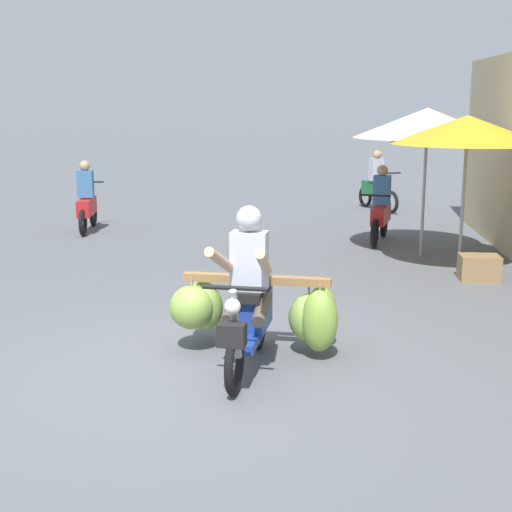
% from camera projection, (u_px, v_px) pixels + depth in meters
% --- Properties ---
extents(ground_plane, '(120.00, 120.00, 0.00)m').
position_uv_depth(ground_plane, '(174.00, 375.00, 6.74)').
color(ground_plane, '#56595E').
extents(motorbike_main_loaded, '(1.73, 1.84, 1.58)m').
position_uv_depth(motorbike_main_loaded, '(254.00, 307.00, 7.09)').
color(motorbike_main_loaded, black).
rests_on(motorbike_main_loaded, ground).
extents(motorbike_distant_ahead_left, '(0.50, 1.62, 1.40)m').
position_uv_depth(motorbike_distant_ahead_left, '(87.00, 203.00, 13.98)').
color(motorbike_distant_ahead_left, black).
rests_on(motorbike_distant_ahead_left, ground).
extents(motorbike_distant_ahead_right, '(0.62, 1.59, 1.40)m').
position_uv_depth(motorbike_distant_ahead_right, '(381.00, 211.00, 13.00)').
color(motorbike_distant_ahead_right, black).
rests_on(motorbike_distant_ahead_right, ground).
extents(motorbike_distant_far_ahead, '(0.89, 1.46, 1.40)m').
position_uv_depth(motorbike_distant_far_ahead, '(377.00, 186.00, 16.81)').
color(motorbike_distant_far_ahead, black).
rests_on(motorbike_distant_far_ahead, ground).
extents(market_umbrella_near_shop, '(2.26, 2.26, 2.33)m').
position_uv_depth(market_umbrella_near_shop, '(467.00, 130.00, 10.50)').
color(market_umbrella_near_shop, '#99999E').
rests_on(market_umbrella_near_shop, ground).
extents(market_umbrella_further_along, '(2.38, 2.38, 2.42)m').
position_uv_depth(market_umbrella_further_along, '(427.00, 123.00, 11.48)').
color(market_umbrella_further_along, '#99999E').
rests_on(market_umbrella_further_along, ground).
extents(produce_crate, '(0.56, 0.40, 0.36)m').
position_uv_depth(produce_crate, '(479.00, 268.00, 10.28)').
color(produce_crate, olive).
rests_on(produce_crate, ground).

